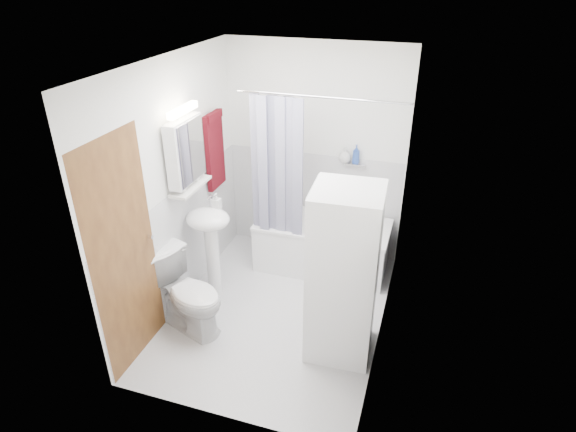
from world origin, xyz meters
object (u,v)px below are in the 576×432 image
(washer_dryer, at_px, (343,275))
(toilet, at_px, (188,293))
(bathtub, at_px, (322,243))
(sink, at_px, (210,232))

(washer_dryer, bearing_deg, toilet, -177.08)
(bathtub, xyz_separation_m, toilet, (-0.94, -1.36, 0.07))
(washer_dryer, xyz_separation_m, toilet, (-1.40, -0.15, -0.41))
(sink, height_order, toilet, sink)
(sink, bearing_deg, bathtub, 38.95)
(washer_dryer, bearing_deg, sink, 160.21)
(toilet, bearing_deg, washer_dryer, -63.44)
(bathtub, distance_m, washer_dryer, 1.38)
(sink, bearing_deg, toilet, -86.63)
(bathtub, relative_size, washer_dryer, 0.92)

